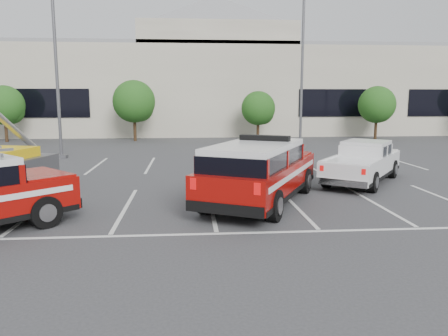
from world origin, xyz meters
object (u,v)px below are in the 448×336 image
object	(u,v)px
tree_right	(378,106)
light_pole_left	(56,66)
tree_mid_right	(259,109)
white_pickup	(362,166)
fire_chief_suv	(259,176)
tree_left	(6,106)
convention_building	(197,85)
tree_mid_left	(135,103)
light_pole_mid	(302,72)

from	to	relation	value
tree_right	light_pole_left	xyz separation A→B (m)	(-23.09, -10.05, 2.41)
tree_mid_right	white_pickup	bearing A→B (deg)	-85.94
light_pole_left	fire_chief_suv	size ratio (longest dim) A/B	1.55
tree_mid_right	light_pole_left	size ratio (longest dim) A/B	0.39
tree_mid_right	tree_right	size ratio (longest dim) A/B	0.90
tree_left	tree_mid_right	world-z (taller)	tree_left
convention_building	fire_chief_suv	size ratio (longest dim) A/B	9.06
convention_building	tree_mid_left	world-z (taller)	convention_building
convention_building	light_pole_left	distance (m)	21.49
tree_mid_right	light_pole_mid	world-z (taller)	light_pole_mid
tree_right	fire_chief_suv	world-z (taller)	tree_right
fire_chief_suv	white_pickup	world-z (taller)	fire_chief_suv
tree_mid_right	white_pickup	xyz separation A→B (m)	(1.31, -18.49, -1.83)
light_pole_mid	tree_mid_left	bearing A→B (deg)	153.08
white_pickup	fire_chief_suv	bearing A→B (deg)	-109.30
tree_mid_left	light_pole_mid	bearing A→B (deg)	-26.92
tree_mid_right	light_pole_left	world-z (taller)	light_pole_left
tree_right	white_pickup	size ratio (longest dim) A/B	0.80
tree_right	tree_mid_right	bearing A→B (deg)	-180.00
convention_building	white_pickup	world-z (taller)	convention_building
fire_chief_suv	tree_mid_right	bearing A→B (deg)	107.97
tree_left	white_pickup	xyz separation A→B (m)	(21.31, -18.49, -2.10)
convention_building	tree_left	bearing A→B (deg)	-146.95
light_pole_left	fire_chief_suv	world-z (taller)	light_pole_left
tree_right	white_pickup	world-z (taller)	tree_right
light_pole_left	tree_right	bearing A→B (deg)	23.51
tree_mid_right	fire_chief_suv	bearing A→B (deg)	-99.12
convention_building	tree_right	size ratio (longest dim) A/B	13.58
tree_mid_left	fire_chief_suv	bearing A→B (deg)	-73.32
tree_mid_left	light_pole_left	xyz separation A→B (m)	(-3.09, -10.05, 2.14)
fire_chief_suv	white_pickup	bearing A→B (deg)	61.15
convention_building	tree_mid_left	xyz separation A→B (m)	(-5.09, -9.82, -1.68)
light_pole_mid	tree_right	bearing A→B (deg)	36.77
tree_right	light_pole_mid	world-z (taller)	light_pole_mid
tree_left	tree_mid_right	distance (m)	20.00
tree_mid_left	tree_mid_right	world-z (taller)	tree_mid_left
white_pickup	tree_left	bearing A→B (deg)	175.70
tree_left	tree_mid_left	bearing A→B (deg)	0.00
convention_building	fire_chief_suv	world-z (taller)	convention_building
convention_building	light_pole_mid	xyz separation A→B (m)	(6.82, -15.86, 0.47)
tree_mid_left	white_pickup	world-z (taller)	tree_mid_left
tree_left	light_pole_mid	distance (m)	22.86
tree_mid_left	white_pickup	xyz separation A→B (m)	(11.31, -18.49, -2.37)
light_pole_mid	fire_chief_suv	world-z (taller)	light_pole_mid
light_pole_mid	fire_chief_suv	xyz separation A→B (m)	(-5.40, -15.68, -4.28)
fire_chief_suv	tree_mid_left	bearing A→B (deg)	133.77
tree_left	fire_chief_suv	bearing A→B (deg)	-52.77
tree_left	tree_mid_left	xyz separation A→B (m)	(10.00, 0.00, 0.27)
convention_building	light_pole_mid	distance (m)	17.27
tree_mid_left	tree_right	bearing A→B (deg)	-0.00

